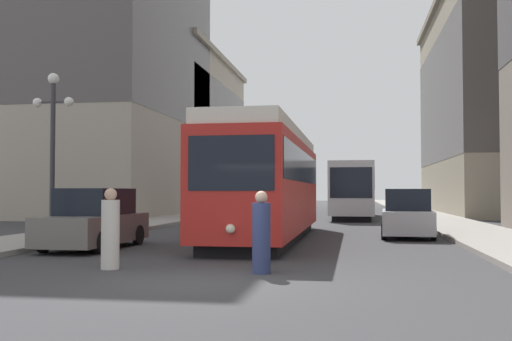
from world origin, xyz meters
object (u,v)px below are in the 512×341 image
pedestrian_crossing_far (110,231)px  lamp_post_left_near (53,130)px  pedestrian_crossing_near (261,235)px  parked_car_right_far (407,215)px  streetcar (268,181)px  transit_bus (352,188)px  parked_car_left_near (95,221)px  parked_car_left_mid (233,205)px  lamp_post_left_far (199,163)px

pedestrian_crossing_far → lamp_post_left_near: size_ratio=0.33×
pedestrian_crossing_near → lamp_post_left_near: size_ratio=0.32×
parked_car_right_far → pedestrian_crossing_near: parked_car_right_far is taller
streetcar → transit_bus: 18.08m
transit_bus → parked_car_left_near: bearing=-108.6°
transit_bus → parked_car_left_mid: transit_bus is taller
pedestrian_crossing_far → transit_bus: bearing=-147.2°
parked_car_left_near → lamp_post_left_far: lamp_post_left_far is taller
parked_car_left_near → parked_car_right_far: bearing=32.1°
parked_car_left_near → parked_car_right_far: size_ratio=1.06×
pedestrian_crossing_near → pedestrian_crossing_far: bearing=42.3°
parked_car_left_mid → lamp_post_left_near: lamp_post_left_near is taller
streetcar → parked_car_left_near: 6.42m
pedestrian_crossing_far → lamp_post_left_near: 7.45m
streetcar → parked_car_right_far: 5.48m
parked_car_left_mid → pedestrian_crossing_near: size_ratio=2.90×
lamp_post_left_near → parked_car_left_mid: bearing=84.5°
pedestrian_crossing_far → lamp_post_left_far: size_ratio=0.35×
streetcar → pedestrian_crossing_near: 8.90m
parked_car_left_mid → lamp_post_left_near: 20.03m
parked_car_left_near → lamp_post_left_near: bearing=155.0°
streetcar → lamp_post_left_far: size_ratio=2.63×
lamp_post_left_far → lamp_post_left_near: bearing=-90.0°
parked_car_left_near → lamp_post_left_near: 3.58m
transit_bus → pedestrian_crossing_near: transit_bus is taller
pedestrian_crossing_near → lamp_post_left_far: (-7.75, 23.80, 2.72)m
streetcar → lamp_post_left_far: lamp_post_left_far is taller
transit_bus → lamp_post_left_near: bearing=-113.8°
parked_car_left_mid → pedestrian_crossing_near: bearing=-73.8°
parked_car_right_far → pedestrian_crossing_near: (-3.90, -10.54, -0.03)m
transit_bus → parked_car_right_far: 16.20m
transit_bus → parked_car_left_mid: (-7.68, -1.35, -1.10)m
pedestrian_crossing_near → parked_car_right_far: bearing=-65.5°
streetcar → parked_car_left_near: bearing=-138.8°
pedestrian_crossing_far → lamp_post_left_far: 24.19m
parked_car_left_near → pedestrian_crossing_far: bearing=-60.7°
parked_car_right_far → lamp_post_left_far: bearing=-45.7°
parked_car_left_near → pedestrian_crossing_near: (5.85, -4.58, -0.03)m
pedestrian_crossing_near → lamp_post_left_far: 25.17m
lamp_post_left_near → lamp_post_left_far: lamp_post_left_near is taller
pedestrian_crossing_far → parked_car_right_far: bearing=-171.1°
transit_bus → lamp_post_left_near: (-9.58, -21.08, 1.79)m
pedestrian_crossing_near → lamp_post_left_far: lamp_post_left_far is taller
transit_bus → lamp_post_left_near: lamp_post_left_near is taller
pedestrian_crossing_far → streetcar: bearing=-151.0°
parked_car_left_mid → parked_car_right_far: 17.62m
parked_car_left_near → lamp_post_left_far: 19.50m
parked_car_right_far → transit_bus: bearing=-79.6°
parked_car_left_near → lamp_post_left_near: size_ratio=0.84×
transit_bus → lamp_post_left_far: 10.10m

